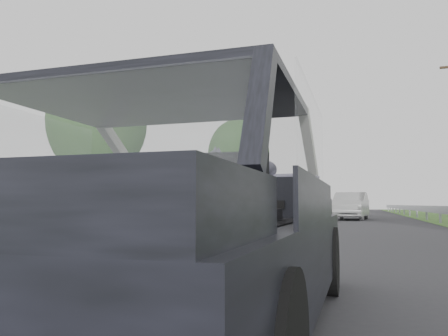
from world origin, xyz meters
The scene contains 10 objects.
ground centered at (0.00, 0.00, 0.00)m, with size 140.00×140.00×0.00m, color #2A292E.
subject_car centered at (0.00, 0.00, 0.72)m, with size 1.80×4.00×1.45m, color black.
dashboard centered at (0.00, 0.62, 0.85)m, with size 1.58×0.45×0.30m, color black.
driver_seat centered at (-0.40, -0.29, 0.88)m, with size 0.50×0.72×0.42m, color black.
passenger_seat centered at (0.40, -0.29, 0.88)m, with size 0.50×0.72×0.42m, color black.
steering_wheel centered at (-0.40, 0.33, 0.92)m, with size 0.36×0.36×0.04m, color black.
cat centered at (0.28, 0.64, 1.09)m, with size 0.61×0.19×0.28m, color slate.
other_car centered at (0.66, 21.32, 0.72)m, with size 1.74×4.40×1.45m, color #AAABAB.
tree_5 centered at (-12.36, 17.52, 4.03)m, with size 5.32×5.32×8.06m, color black, non-canonical shape.
tree_6 centered at (-7.70, 29.47, 3.59)m, with size 4.74×4.74×7.18m, color black, non-canonical shape.
Camera 1 is at (1.13, -2.73, 0.80)m, focal length 35.00 mm.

